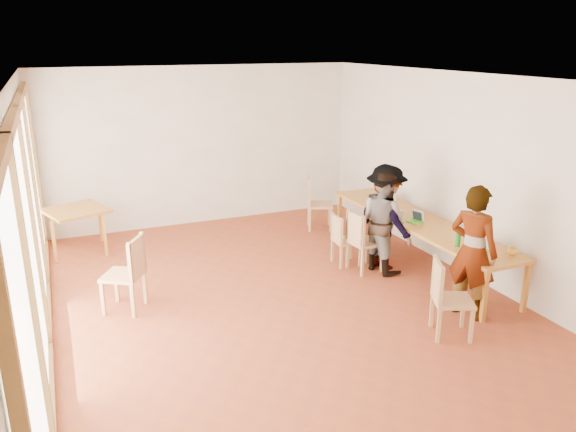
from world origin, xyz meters
The scene contains 25 objects.
ground centered at (0.00, 0.00, 0.00)m, with size 8.00×8.00×0.00m, color brown.
wall_back centered at (0.00, 4.00, 1.50)m, with size 6.00×0.10×3.00m, color silver.
wall_front centered at (0.00, -4.00, 1.50)m, with size 6.00×0.10×3.00m, color silver.
wall_right centered at (3.00, 0.00, 1.50)m, with size 0.10×8.00×3.00m, color silver.
window_wall centered at (-2.96, 0.00, 1.50)m, with size 0.10×8.00×3.00m, color white.
ceiling centered at (0.00, 0.00, 3.02)m, with size 6.00×8.00×0.04m, color white.
communal_table centered at (2.50, 0.48, 0.70)m, with size 0.80×4.00×0.75m.
side_table centered at (-2.40, 3.20, 0.67)m, with size 0.90×0.90×0.75m.
chair_near centered at (1.47, -1.52, 0.59)m, with size 0.60×0.60×0.51m.
chair_mid centered at (1.40, 0.94, 0.51)m, with size 0.40×0.40×0.44m.
chair_far centered at (1.54, 0.60, 0.59)m, with size 0.49×0.49×0.51m.
chair_empty centered at (1.78, 2.73, 0.61)m, with size 0.60×0.60×0.53m.
chair_spare centered at (-1.89, 0.63, 0.63)m, with size 0.66×0.66×0.55m.
person_near centered at (2.11, -1.22, 0.88)m, with size 0.64×0.42×1.75m, color gray.
person_mid centered at (1.90, 0.54, 0.79)m, with size 0.77×0.60×1.58m, color gray.
person_far centered at (1.96, 0.59, 0.83)m, with size 1.07×0.61×1.65m, color gray.
laptop_near centered at (2.48, -0.91, 0.81)m, with size 0.25×0.27×0.20m.
laptop_mid centered at (2.41, 0.41, 0.80)m, with size 0.25×0.27×0.19m.
laptop_far centered at (2.61, 1.47, 0.80)m, with size 0.20×0.23×0.19m.
yellow_mug centered at (2.75, -1.24, 0.80)m, with size 0.12×0.12×0.09m, color yellow.
green_bottle centered at (2.30, -0.71, 0.89)m, with size 0.07×0.07×0.28m, color #146E1D.
clear_glass centered at (2.38, 0.77, 0.80)m, with size 0.07×0.07×0.09m, color silver.
condiment_cup centered at (2.63, 1.44, 0.78)m, with size 0.08×0.08×0.06m, color white.
pink_phone centered at (2.61, -0.74, 0.76)m, with size 0.05×0.10×0.01m, color #C5428C.
black_pouch centered at (2.48, 1.68, 0.80)m, with size 0.16×0.26×0.09m, color black.
Camera 1 is at (-2.63, -6.40, 3.44)m, focal length 35.00 mm.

